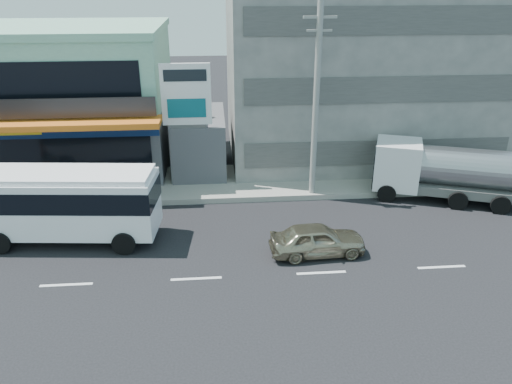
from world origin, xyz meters
TOP-DOWN VIEW (x-y plane):
  - ground at (0.00, 0.00)m, footprint 120.00×120.00m
  - sidewalk at (5.00, 9.50)m, footprint 70.00×5.00m
  - shop_building at (-8.00, 13.95)m, footprint 12.40×11.70m
  - concrete_building at (10.00, 15.00)m, footprint 16.00×12.00m
  - gap_structure at (0.00, 12.00)m, footprint 3.00×6.00m
  - satellite_dish at (0.00, 11.00)m, footprint 1.50×1.50m
  - billboard at (-0.50, 9.20)m, footprint 2.60×0.18m
  - utility_pole_near at (6.00, 7.40)m, footprint 1.60×0.30m
  - minibus at (-5.64, 3.69)m, footprint 8.03×3.34m
  - sedan at (5.11, 1.50)m, footprint 4.13×1.84m
  - tanker_truck at (12.75, 6.60)m, footprint 7.92×4.68m
  - motorcycle_rider at (-9.33, 5.52)m, footprint 1.67×0.77m

SIDE VIEW (x-z plane):
  - ground at x=0.00m, z-range 0.00..0.00m
  - sidewalk at x=5.00m, z-range 0.00..0.30m
  - motorcycle_rider at x=-9.33m, z-range -0.35..1.72m
  - sedan at x=5.11m, z-range 0.00..1.38m
  - tanker_truck at x=12.75m, z-range 0.11..3.11m
  - gap_structure at x=0.00m, z-range 0.00..3.50m
  - minibus at x=-5.64m, z-range 0.32..3.59m
  - satellite_dish at x=0.00m, z-range 3.50..3.65m
  - shop_building at x=-8.00m, z-range 0.00..8.00m
  - billboard at x=-0.50m, z-range 1.48..8.38m
  - utility_pole_near at x=6.00m, z-range 0.15..10.15m
  - concrete_building at x=10.00m, z-range 0.00..14.00m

